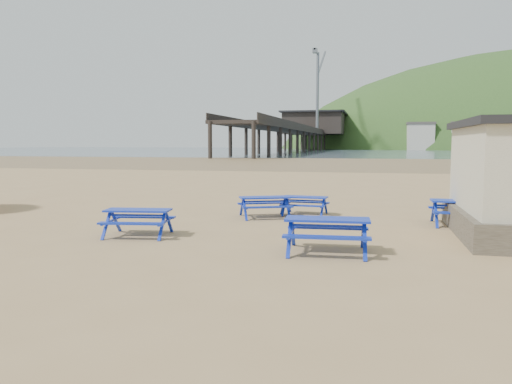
# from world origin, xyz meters

# --- Properties ---
(ground) EXTENTS (400.00, 400.00, 0.00)m
(ground) POSITION_xyz_m (0.00, 0.00, 0.00)
(ground) COLOR tan
(ground) RESTS_ON ground
(wet_sand) EXTENTS (400.00, 400.00, 0.00)m
(wet_sand) POSITION_xyz_m (0.00, 55.00, 0.00)
(wet_sand) COLOR olive
(wet_sand) RESTS_ON ground
(sea) EXTENTS (400.00, 400.00, 0.00)m
(sea) POSITION_xyz_m (0.00, 170.00, 0.01)
(sea) COLOR #455662
(sea) RESTS_ON ground
(picnic_table_blue_a) EXTENTS (2.09, 1.92, 0.71)m
(picnic_table_blue_a) POSITION_xyz_m (0.99, 2.87, 0.35)
(picnic_table_blue_a) COLOR #1346B7
(picnic_table_blue_a) RESTS_ON ground
(picnic_table_blue_b) EXTENTS (1.65, 1.37, 0.65)m
(picnic_table_blue_b) POSITION_xyz_m (2.25, 3.78, 0.33)
(picnic_table_blue_b) COLOR #1346B7
(picnic_table_blue_b) RESTS_ON ground
(picnic_table_blue_c) EXTENTS (1.87, 1.51, 0.78)m
(picnic_table_blue_c) POSITION_xyz_m (7.26, 2.57, 0.39)
(picnic_table_blue_c) COLOR #1346B7
(picnic_table_blue_c) RESTS_ON ground
(picnic_table_blue_d) EXTENTS (1.94, 1.65, 0.73)m
(picnic_table_blue_d) POSITION_xyz_m (-1.64, -1.28, 0.37)
(picnic_table_blue_d) COLOR #1346B7
(picnic_table_blue_d) RESTS_ON ground
(picnic_table_blue_f) EXTENTS (2.02, 1.67, 0.81)m
(picnic_table_blue_f) POSITION_xyz_m (3.56, -2.21, 0.40)
(picnic_table_blue_f) COLOR #1346B7
(picnic_table_blue_f) RESTS_ON ground
(pier) EXTENTS (24.00, 220.00, 39.29)m
(pier) POSITION_xyz_m (-17.99, 178.23, 5.46)
(pier) COLOR black
(pier) RESTS_ON ground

